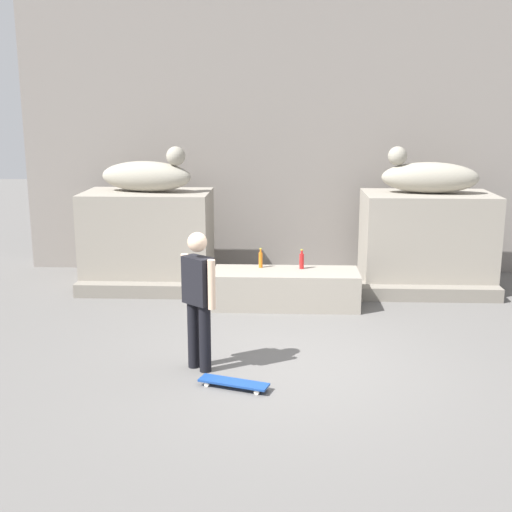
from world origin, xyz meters
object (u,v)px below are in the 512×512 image
object	(u,v)px
bottle_orange	(261,259)
statue_reclining_right	(428,176)
skater	(198,295)
skateboard	(234,383)
statue_reclining_left	(148,175)
bottle_red	(302,261)

from	to	relation	value
bottle_orange	statue_reclining_right	bearing A→B (deg)	19.56
skater	skateboard	size ratio (longest dim) A/B	2.03
statue_reclining_left	bottle_red	distance (m)	3.06
skater	bottle_red	distance (m)	3.04
skater	bottle_red	xyz separation A→B (m)	(1.28, 2.75, -0.23)
statue_reclining_right	bottle_red	bearing A→B (deg)	32.22
skater	statue_reclining_left	bearing A→B (deg)	148.88
bottle_orange	statue_reclining_left	bearing A→B (deg)	153.61
skater	skateboard	xyz separation A→B (m)	(0.45, -0.53, -0.86)
skater	skateboard	bearing A→B (deg)	-10.37
skater	bottle_orange	bearing A→B (deg)	116.84
statue_reclining_right	bottle_orange	xyz separation A→B (m)	(-2.76, -0.98, -1.23)
statue_reclining_left	bottle_orange	world-z (taller)	statue_reclining_left
skater	bottle_orange	size ratio (longest dim) A/B	5.34
bottle_red	bottle_orange	bearing A→B (deg)	175.51
statue_reclining_right	bottle_orange	bearing A→B (deg)	25.74
skater	statue_reclining_right	bearing A→B (deg)	87.63
statue_reclining_left	skateboard	distance (m)	5.01
bottle_orange	bottle_red	size ratio (longest dim) A/B	1.01
bottle_orange	skater	bearing A→B (deg)	-102.68
skateboard	bottle_red	world-z (taller)	bottle_red
statue_reclining_right	bottle_red	distance (m)	2.65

